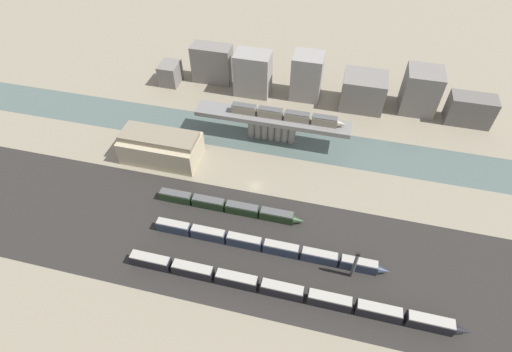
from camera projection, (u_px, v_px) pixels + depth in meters
The scene contains 17 objects.
ground_plane at pixel (255, 186), 136.34m from camera, with size 400.00×400.00×0.00m, color gray.
railbed_yard at pixel (237, 243), 120.17m from camera, with size 280.00×42.00×0.01m, color #282623.
river_water at pixel (271, 139), 153.62m from camera, with size 320.00×18.23×0.01m, color #4C5B56.
bridge at pixel (272, 123), 148.02m from camera, with size 57.53×7.99×10.53m.
train_on_bridge at pixel (287, 115), 143.94m from camera, with size 41.95×2.93×3.40m.
train_yard_near at pixel (287, 291), 107.07m from camera, with size 92.09×3.01×4.12m.
train_yard_mid at pixel (266, 246), 117.21m from camera, with size 70.04×2.69×3.97m.
train_yard_far at pixel (229, 207), 127.79m from camera, with size 48.16×2.91×3.61m.
warehouse_building at pixel (161, 147), 142.61m from camera, with size 27.67×14.19×10.91m.
signal_tower at pixel (355, 265), 108.53m from camera, with size 1.00×0.94×11.53m.
city_block_far_left at pixel (170, 73), 177.16m from camera, with size 8.04×10.02×9.32m, color slate.
city_block_left at pixel (212, 64), 175.94m from camera, with size 17.31×8.43×16.65m, color slate.
city_block_center at pixel (253, 73), 168.61m from camera, with size 14.83×10.51×18.54m, color gray.
city_block_right at pixel (307, 76), 166.48m from camera, with size 12.29×11.43×19.33m, color gray.
city_block_far_right at pixel (363, 91), 163.68m from camera, with size 17.21×14.52×13.80m, color slate.
city_block_tall at pixel (421, 91), 160.46m from camera, with size 13.78×13.35×17.84m, color slate.
city_block_low at pixel (470, 110), 156.55m from camera, with size 17.09×8.66×11.81m, color #605B56.
Camera 1 is at (21.97, -89.35, 100.67)m, focal length 28.00 mm.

